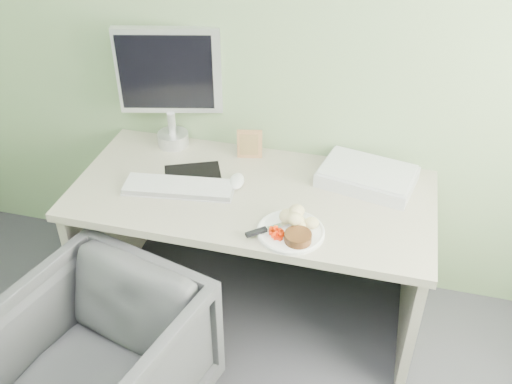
% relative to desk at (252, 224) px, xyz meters
% --- Properties ---
extents(wall_back, '(3.50, 0.00, 3.50)m').
position_rel_desk_xyz_m(wall_back, '(0.00, 0.38, 0.80)').
color(wall_back, '#6D8A61').
rests_on(wall_back, floor).
extents(desk, '(1.60, 0.75, 0.73)m').
position_rel_desk_xyz_m(desk, '(0.00, 0.00, 0.00)').
color(desk, '#A9A18D').
rests_on(desk, floor).
extents(plate, '(0.27, 0.27, 0.01)m').
position_rel_desk_xyz_m(plate, '(0.23, -0.24, 0.19)').
color(plate, white).
rests_on(plate, desk).
extents(steak, '(0.11, 0.11, 0.03)m').
position_rel_desk_xyz_m(steak, '(0.26, -0.29, 0.21)').
color(steak, black).
rests_on(steak, plate).
extents(potato_pile, '(0.14, 0.12, 0.07)m').
position_rel_desk_xyz_m(potato_pile, '(0.25, -0.20, 0.23)').
color(potato_pile, tan).
rests_on(potato_pile, plate).
extents(carrot_heap, '(0.06, 0.05, 0.04)m').
position_rel_desk_xyz_m(carrot_heap, '(0.17, -0.28, 0.22)').
color(carrot_heap, red).
rests_on(carrot_heap, plate).
extents(steak_knife, '(0.19, 0.17, 0.02)m').
position_rel_desk_xyz_m(steak_knife, '(0.13, -0.27, 0.21)').
color(steak_knife, silver).
rests_on(steak_knife, plate).
extents(mousepad, '(0.32, 0.31, 0.00)m').
position_rel_desk_xyz_m(mousepad, '(-0.29, 0.05, 0.18)').
color(mousepad, black).
rests_on(mousepad, desk).
extents(keyboard, '(0.50, 0.21, 0.02)m').
position_rel_desk_xyz_m(keyboard, '(-0.32, -0.07, 0.20)').
color(keyboard, white).
rests_on(keyboard, desk).
extents(computer_mouse, '(0.08, 0.13, 0.04)m').
position_rel_desk_xyz_m(computer_mouse, '(-0.08, 0.03, 0.20)').
color(computer_mouse, white).
rests_on(computer_mouse, desk).
extents(photo_frame, '(0.12, 0.04, 0.15)m').
position_rel_desk_xyz_m(photo_frame, '(-0.08, 0.27, 0.26)').
color(photo_frame, '#A67F4D').
rests_on(photo_frame, desk).
extents(eyedrop_bottle, '(0.03, 0.03, 0.07)m').
position_rel_desk_xyz_m(eyedrop_bottle, '(-0.12, 0.29, 0.22)').
color(eyedrop_bottle, white).
rests_on(eyedrop_bottle, desk).
extents(scanner, '(0.46, 0.35, 0.06)m').
position_rel_desk_xyz_m(scanner, '(0.49, 0.20, 0.21)').
color(scanner, silver).
rests_on(scanner, desk).
extents(monitor, '(0.49, 0.18, 0.59)m').
position_rel_desk_xyz_m(monitor, '(-0.48, 0.32, 0.52)').
color(monitor, silver).
rests_on(monitor, desk).
extents(desk_chair, '(0.86, 0.88, 0.65)m').
position_rel_desk_xyz_m(desk_chair, '(-0.43, -0.73, -0.22)').
color(desk_chair, '#343539').
rests_on(desk_chair, floor).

